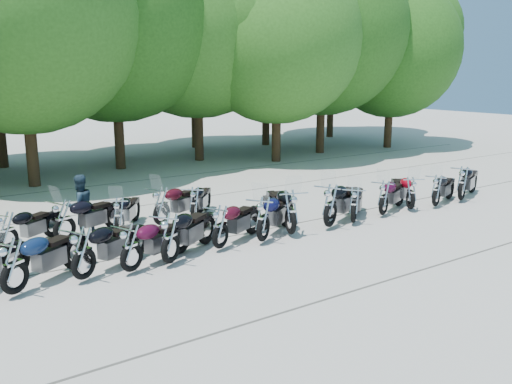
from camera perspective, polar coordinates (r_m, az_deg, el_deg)
ground at (r=13.65m, az=3.57°, el=-5.64°), size 90.00×90.00×0.00m
tree_3 at (r=22.00m, az=-23.65°, el=16.91°), size 8.70×8.70×10.67m
tree_4 at (r=24.93m, az=-14.87°, el=17.60°), size 9.13×9.13×11.20m
tree_5 at (r=26.70m, az=-6.30°, el=17.42°), size 9.04×9.04×11.10m
tree_6 at (r=26.20m, az=2.22°, el=15.92°), size 8.00×8.00×9.82m
tree_7 at (r=29.28m, az=7.06°, el=16.61°), size 8.79×8.79×10.79m
tree_8 at (r=32.07m, az=14.15°, el=14.32°), size 7.53×7.53×9.25m
tree_12 at (r=28.46m, az=-14.67°, el=15.08°), size 7.88×7.88×9.67m
tree_13 at (r=31.39m, az=-6.63°, el=15.69°), size 8.31×8.31×10.20m
tree_14 at (r=32.30m, az=1.07°, el=15.30°), size 8.02×8.02×9.84m
tree_15 at (r=36.82m, az=8.08°, el=16.71°), size 9.67×9.67×11.86m
motorcycle_1 at (r=11.40m, az=-24.17°, el=-6.98°), size 2.34×1.84×1.31m
motorcycle_2 at (r=11.68m, az=-17.76°, el=-6.00°), size 2.37×1.74×1.31m
motorcycle_3 at (r=11.87m, az=-13.02°, el=-5.60°), size 2.29×1.48×1.24m
motorcycle_4 at (r=12.18m, az=-9.04°, el=-4.67°), size 2.41×1.94×1.36m
motorcycle_5 at (r=13.09m, az=-3.78°, el=-3.54°), size 2.31×1.62×1.27m
motorcycle_6 at (r=13.58m, az=0.76°, el=-2.73°), size 2.41×1.90×1.35m
motorcycle_7 at (r=14.19m, az=3.67°, el=-1.97°), size 1.58×2.61×1.41m
motorcycle_8 at (r=14.97m, az=7.84°, el=-1.28°), size 2.61×1.73×1.42m
motorcycle_9 at (r=15.53m, az=10.29°, el=-1.23°), size 2.08×1.90×1.22m
motorcycle_10 at (r=16.57m, az=13.32°, el=-0.48°), size 2.28×1.51×1.24m
motorcycle_11 at (r=17.46m, az=16.00°, el=-0.01°), size 1.68×2.18×1.22m
motorcycle_12 at (r=18.12m, az=18.49°, el=0.26°), size 2.23×1.38×1.21m
motorcycle_13 at (r=19.21m, az=20.91°, el=0.97°), size 2.50×1.62×1.36m
motorcycle_14 at (r=14.14m, az=-24.69°, el=-3.70°), size 2.05×1.65×1.16m
motorcycle_15 at (r=14.41m, az=-19.57°, el=-2.72°), size 2.37×1.45×1.28m
motorcycle_16 at (r=14.67m, az=-14.21°, el=-2.33°), size 1.76×2.03×1.17m
motorcycle_17 at (r=15.27m, az=-9.94°, el=-1.34°), size 2.36×1.55×1.29m
motorcycle_18 at (r=15.61m, az=-6.50°, el=-1.13°), size 1.87×1.97×1.18m
rider_1 at (r=15.00m, az=-18.04°, el=-1.33°), size 0.92×0.79×1.63m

